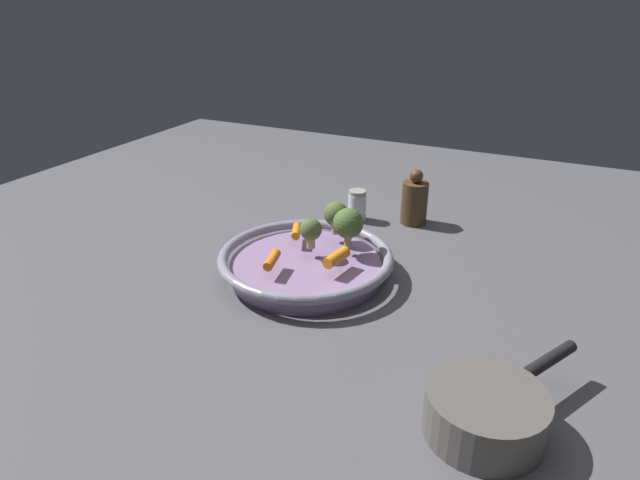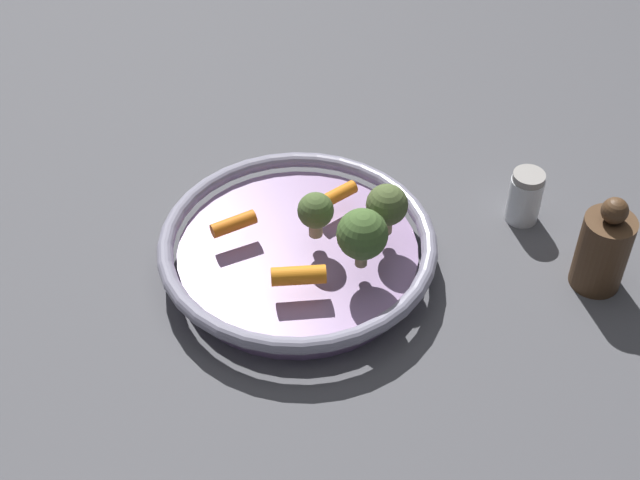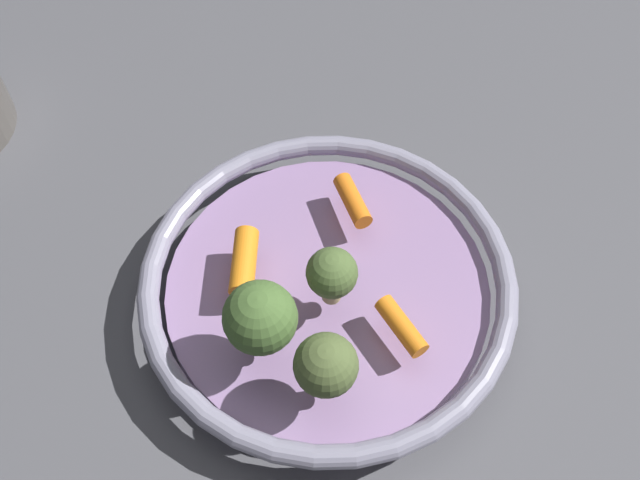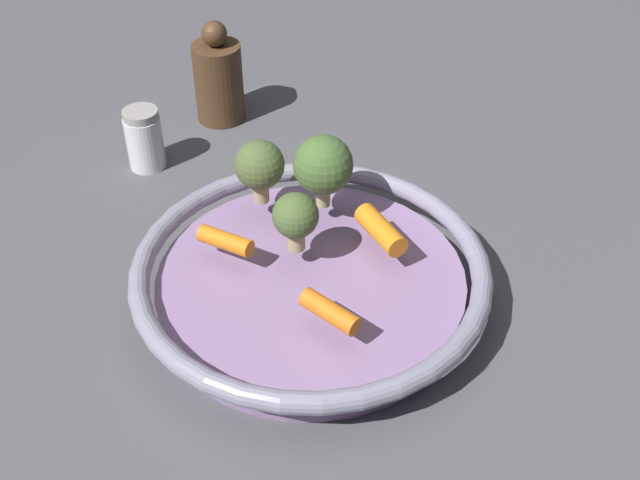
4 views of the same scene
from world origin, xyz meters
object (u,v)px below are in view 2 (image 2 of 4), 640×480
baby_carrot_left (337,195)px  broccoli_floret_edge (362,235)px  broccoli_floret_large (316,212)px  baby_carrot_back (299,275)px  serving_bowl (298,251)px  broccoli_floret_mid (387,206)px  baby_carrot_center (234,224)px  salt_shaker (525,197)px  pepper_mill (603,249)px

baby_carrot_left → broccoli_floret_edge: broccoli_floret_edge is taller
baby_carrot_left → broccoli_floret_large: size_ratio=0.90×
broccoli_floret_edge → broccoli_floret_large: broccoli_floret_edge is taller
baby_carrot_back → broccoli_floret_edge: (0.07, 0.01, 0.03)m
serving_bowl → baby_carrot_back: (-0.01, -0.06, 0.03)m
broccoli_floret_mid → broccoli_floret_edge: bearing=-133.6°
baby_carrot_center → salt_shaker: size_ratio=0.75×
broccoli_floret_large → baby_carrot_left: bearing=53.0°
baby_carrot_back → broccoli_floret_edge: broccoli_floret_edge is taller
serving_bowl → broccoli_floret_large: (0.02, -0.00, 0.05)m
serving_bowl → broccoli_floret_edge: bearing=-44.9°
broccoli_floret_large → serving_bowl: bearing=179.6°
broccoli_floret_edge → serving_bowl: bearing=135.1°
baby_carrot_back → broccoli_floret_mid: (0.11, 0.05, 0.03)m
serving_bowl → broccoli_floret_edge: 0.10m
baby_carrot_back → broccoli_floret_edge: 0.08m
baby_carrot_back → broccoli_floret_large: broccoli_floret_large is taller
serving_bowl → broccoli_floret_mid: 0.11m
broccoli_floret_edge → broccoli_floret_mid: size_ratio=1.14×
baby_carrot_left → salt_shaker: 0.22m
pepper_mill → broccoli_floret_mid: bearing=158.2°
baby_carrot_back → baby_carrot_center: size_ratio=1.12×
broccoli_floret_edge → pepper_mill: bearing=-10.0°
baby_carrot_back → pepper_mill: pepper_mill is taller
baby_carrot_center → pepper_mill: pepper_mill is taller
broccoli_floret_edge → broccoli_floret_large: (-0.03, 0.06, -0.01)m
baby_carrot_left → broccoli_floret_large: bearing=-127.0°
salt_shaker → serving_bowl: bearing=-176.9°
baby_carrot_back → broccoli_floret_large: size_ratio=1.03×
baby_carrot_left → broccoli_floret_mid: (0.04, -0.06, 0.03)m
baby_carrot_back → broccoli_floret_mid: 0.12m
baby_carrot_back → salt_shaker: bearing=15.5°
serving_bowl → pepper_mill: bearing=-17.9°
broccoli_floret_mid → broccoli_floret_large: broccoli_floret_mid is taller
broccoli_floret_large → salt_shaker: (0.25, 0.02, -0.05)m
serving_bowl → baby_carrot_left: (0.06, 0.05, 0.03)m
broccoli_floret_edge → salt_shaker: broccoli_floret_edge is taller
baby_carrot_center → broccoli_floret_edge: 0.15m
baby_carrot_back → pepper_mill: 0.32m
broccoli_floret_large → baby_carrot_back: bearing=-117.8°
broccoli_floret_large → pepper_mill: 0.31m
serving_bowl → broccoli_floret_edge: broccoli_floret_edge is taller
salt_shaker → pepper_mill: bearing=-72.2°
baby_carrot_back → broccoli_floret_mid: size_ratio=0.91×
serving_bowl → pepper_mill: pepper_mill is taller
broccoli_floret_large → baby_carrot_center: bearing=160.8°
baby_carrot_left → salt_shaker: size_ratio=0.73×
baby_carrot_left → pepper_mill: size_ratio=0.41×
serving_bowl → baby_carrot_left: size_ratio=6.19×
baby_carrot_left → broccoli_floret_mid: broccoli_floret_mid is taller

